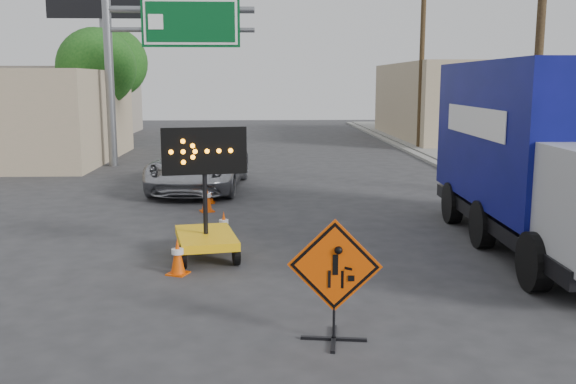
{
  "coord_description": "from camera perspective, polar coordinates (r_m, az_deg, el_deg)",
  "views": [
    {
      "loc": [
        -0.32,
        -9.14,
        3.53
      ],
      "look_at": [
        0.23,
        3.39,
        1.36
      ],
      "focal_mm": 40.0,
      "sensor_mm": 36.0,
      "label": 1
    }
  ],
  "objects": [
    {
      "name": "storefront_left_far",
      "position": [
        45.59,
        -21.5,
        7.48
      ],
      "size": [
        12.0,
        10.0,
        4.4
      ],
      "primitive_type": "cube",
      "color": "gray",
      "rests_on": "ground"
    },
    {
      "name": "ground",
      "position": [
        9.8,
        -0.48,
        -11.29
      ],
      "size": [
        100.0,
        100.0,
        0.0
      ],
      "primitive_type": "plane",
      "color": "#2D2D30",
      "rests_on": "ground"
    },
    {
      "name": "arrow_board",
      "position": [
        13.02,
        -7.32,
        -3.27
      ],
      "size": [
        1.66,
        2.03,
        2.64
      ],
      "rotation": [
        0.0,
        0.0,
        0.19
      ],
      "color": "yellow",
      "rests_on": "ground"
    },
    {
      "name": "tree_left_far",
      "position": [
        40.1,
        -15.31,
        11.01
      ],
      "size": [
        4.1,
        4.1,
        6.66
      ],
      "color": "#4A391F",
      "rests_on": "ground"
    },
    {
      "name": "billboard",
      "position": [
        36.12,
        -15.95,
        15.54
      ],
      "size": [
        6.1,
        0.54,
        9.85
      ],
      "color": "slate",
      "rests_on": "ground"
    },
    {
      "name": "pickup_truck",
      "position": [
        21.33,
        -7.86,
        2.43
      ],
      "size": [
        3.2,
        6.1,
        1.64
      ],
      "primitive_type": "imported",
      "rotation": [
        0.0,
        0.0,
        -0.08
      ],
      "color": "#A2A3A9",
      "rests_on": "ground"
    },
    {
      "name": "utility_pole_near",
      "position": [
        20.9,
        21.46,
        12.33
      ],
      "size": [
        1.8,
        0.26,
        9.0
      ],
      "color": "#4A391F",
      "rests_on": "ground"
    },
    {
      "name": "sidewalk_right",
      "position": [
        26.29,
        19.45,
        1.71
      ],
      "size": [
        4.0,
        60.0,
        0.15
      ],
      "primitive_type": "cube",
      "color": "gray",
      "rests_on": "ground"
    },
    {
      "name": "cone_b",
      "position": [
        14.55,
        -5.72,
        -2.97
      ],
      "size": [
        0.43,
        0.43,
        0.65
      ],
      "rotation": [
        0.0,
        0.0,
        0.38
      ],
      "color": "#DE4704",
      "rests_on": "ground"
    },
    {
      "name": "highway_gantry",
      "position": [
        27.45,
        -11.42,
        12.86
      ],
      "size": [
        6.18,
        0.38,
        6.9
      ],
      "color": "slate",
      "rests_on": "ground"
    },
    {
      "name": "curb_right",
      "position": [
        25.52,
        14.65,
        1.69
      ],
      "size": [
        0.4,
        60.0,
        0.12
      ],
      "primitive_type": "cube",
      "color": "gray",
      "rests_on": "ground"
    },
    {
      "name": "utility_pole_far",
      "position": [
        34.19,
        11.81,
        11.56
      ],
      "size": [
        1.8,
        0.26,
        9.0
      ],
      "color": "#4A391F",
      "rests_on": "ground"
    },
    {
      "name": "building_right_far",
      "position": [
        41.36,
        16.42,
        7.73
      ],
      "size": [
        10.0,
        14.0,
        4.6
      ],
      "primitive_type": "cube",
      "color": "tan",
      "rests_on": "ground"
    },
    {
      "name": "cone_d",
      "position": [
        18.92,
        -7.05,
        0.05
      ],
      "size": [
        0.36,
        0.36,
        0.69
      ],
      "rotation": [
        0.0,
        0.0,
        0.03
      ],
      "color": "#DE4704",
      "rests_on": "ground"
    },
    {
      "name": "tree_left_near",
      "position": [
        32.08,
        -16.66,
        10.56
      ],
      "size": [
        3.71,
        3.71,
        6.03
      ],
      "color": "#4A391F",
      "rests_on": "ground"
    },
    {
      "name": "cone_a",
      "position": [
        12.06,
        -9.78,
        -5.65
      ],
      "size": [
        0.46,
        0.46,
        0.69
      ],
      "rotation": [
        0.0,
        0.0,
        -0.4
      ],
      "color": "#DE4704",
      "rests_on": "ground"
    },
    {
      "name": "cone_c",
      "position": [
        17.67,
        -7.23,
        -0.6
      ],
      "size": [
        0.46,
        0.46,
        0.71
      ],
      "rotation": [
        0.0,
        0.0,
        0.33
      ],
      "color": "#DE4704",
      "rests_on": "ground"
    },
    {
      "name": "construction_sign",
      "position": [
        8.8,
        4.15,
        -7.56
      ],
      "size": [
        1.28,
        0.91,
        1.71
      ],
      "rotation": [
        0.0,
        0.0,
        -0.14
      ],
      "color": "black",
      "rests_on": "ground"
    },
    {
      "name": "box_truck",
      "position": [
        14.49,
        21.64,
        2.24
      ],
      "size": [
        2.9,
        8.41,
        3.96
      ],
      "rotation": [
        0.0,
        0.0,
        -0.04
      ],
      "color": "black",
      "rests_on": "ground"
    }
  ]
}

